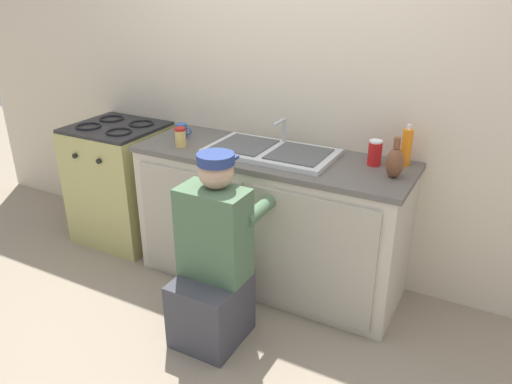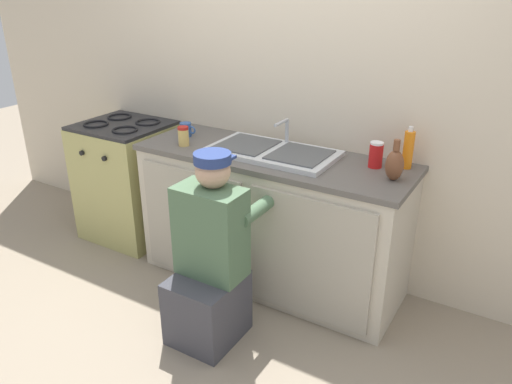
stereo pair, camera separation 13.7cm
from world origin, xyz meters
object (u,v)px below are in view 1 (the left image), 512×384
at_px(stove_range, 122,183).
at_px(soda_cup_red, 375,153).
at_px(condiment_jar, 180,137).
at_px(soap_bottle_orange, 407,147).
at_px(sink_double_basin, 271,151).
at_px(coffee_mug, 182,131).
at_px(plumber_person, 213,266).
at_px(vase_decorative, 395,162).

relative_size(stove_range, soda_cup_red, 6.15).
bearing_deg(stove_range, condiment_jar, -11.69).
relative_size(soap_bottle_orange, condiment_jar, 1.95).
xyz_separation_m(sink_double_basin, coffee_mug, (-0.70, 0.02, 0.03)).
height_order(sink_double_basin, plumber_person, plumber_person).
xyz_separation_m(sink_double_basin, stove_range, (-1.29, -0.00, -0.47)).
bearing_deg(sink_double_basin, soap_bottle_orange, 14.02).
bearing_deg(vase_decorative, sink_double_basin, 178.11).
relative_size(soda_cup_red, condiment_jar, 1.19).
relative_size(sink_double_basin, soap_bottle_orange, 3.20).
bearing_deg(soda_cup_red, condiment_jar, -167.74).
height_order(stove_range, coffee_mug, coffee_mug).
distance_m(plumber_person, vase_decorative, 1.16).
xyz_separation_m(soda_cup_red, vase_decorative, (0.15, -0.14, 0.01)).
height_order(soda_cup_red, vase_decorative, vase_decorative).
xyz_separation_m(plumber_person, soap_bottle_orange, (0.80, 0.88, 0.57)).
bearing_deg(soda_cup_red, sink_double_basin, -169.52).
bearing_deg(vase_decorative, soda_cup_red, 136.92).
height_order(stove_range, plumber_person, plumber_person).
xyz_separation_m(plumber_person, vase_decorative, (0.79, 0.65, 0.54)).
bearing_deg(soap_bottle_orange, stove_range, -174.55).
bearing_deg(condiment_jar, sink_double_basin, 14.11).
height_order(soda_cup_red, condiment_jar, soda_cup_red).
height_order(stove_range, soda_cup_red, soda_cup_red).
xyz_separation_m(soap_bottle_orange, condiment_jar, (-1.37, -0.34, -0.05)).
relative_size(soda_cup_red, coffee_mug, 1.21).
height_order(soda_cup_red, coffee_mug, soda_cup_red).
relative_size(stove_range, condiment_jar, 7.30).
relative_size(sink_double_basin, soda_cup_red, 5.26).
distance_m(soda_cup_red, coffee_mug, 1.33).
bearing_deg(sink_double_basin, coffee_mug, 178.15).
xyz_separation_m(soap_bottle_orange, soda_cup_red, (-0.16, -0.08, -0.04)).
distance_m(stove_range, soda_cup_red, 1.99).
relative_size(stove_range, plumber_person, 0.85).
bearing_deg(stove_range, sink_double_basin, 0.10).
distance_m(sink_double_basin, stove_range, 1.37).
distance_m(sink_double_basin, condiment_jar, 0.61).
xyz_separation_m(soda_cup_red, coffee_mug, (-1.33, -0.09, -0.03)).
bearing_deg(plumber_person, coffee_mug, 134.46).
bearing_deg(vase_decorative, soap_bottle_orange, 87.20).
height_order(stove_range, condiment_jar, condiment_jar).
distance_m(coffee_mug, condiment_jar, 0.21).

